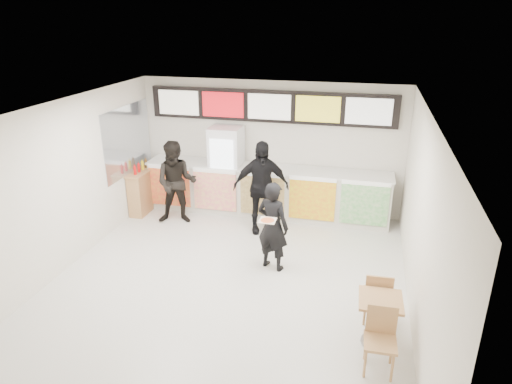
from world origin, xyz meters
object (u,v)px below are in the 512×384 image
(customer_main, at_px, (273,226))
(customer_mid, at_px, (261,187))
(service_counter, at_px, (266,191))
(condiment_ledge, at_px, (142,191))
(customer_left, at_px, (176,183))
(drinks_fridge, at_px, (227,170))
(cafe_table, at_px, (379,313))

(customer_main, height_order, customer_mid, customer_mid)
(service_counter, bearing_deg, condiment_ledge, -169.28)
(customer_left, height_order, condiment_ledge, customer_left)
(drinks_fridge, distance_m, customer_left, 1.24)
(customer_left, bearing_deg, drinks_fridge, 31.48)
(condiment_ledge, bearing_deg, cafe_table, -32.83)
(customer_mid, height_order, cafe_table, customer_mid)
(cafe_table, bearing_deg, customer_left, 142.56)
(customer_mid, relative_size, condiment_ledge, 1.67)
(customer_left, relative_size, condiment_ledge, 1.56)
(condiment_ledge, bearing_deg, drinks_fridge, 16.27)
(customer_left, xyz_separation_m, cafe_table, (4.30, -3.10, -0.42))
(service_counter, height_order, drinks_fridge, drinks_fridge)
(service_counter, distance_m, condiment_ledge, 2.87)
(condiment_ledge, bearing_deg, customer_main, -26.91)
(condiment_ledge, bearing_deg, customer_mid, -6.27)
(service_counter, relative_size, cafe_table, 3.71)
(drinks_fridge, distance_m, condiment_ledge, 2.02)
(customer_mid, relative_size, cafe_table, 1.32)
(condiment_ledge, bearing_deg, service_counter, 10.72)
(drinks_fridge, xyz_separation_m, condiment_ledge, (-1.89, -0.55, -0.49))
(drinks_fridge, relative_size, customer_mid, 1.01)
(service_counter, height_order, customer_left, customer_left)
(drinks_fridge, xyz_separation_m, customer_left, (-0.86, -0.89, -0.07))
(cafe_table, relative_size, condiment_ledge, 1.26)
(service_counter, xyz_separation_m, customer_left, (-1.80, -0.87, 0.35))
(customer_left, distance_m, customer_mid, 1.88)
(customer_mid, bearing_deg, drinks_fridge, 119.62)
(customer_mid, xyz_separation_m, condiment_ledge, (-2.90, 0.32, -0.48))
(customer_main, xyz_separation_m, condiment_ledge, (-3.46, 1.76, -0.32))
(service_counter, distance_m, customer_mid, 0.95)
(customer_left, relative_size, customer_mid, 0.93)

